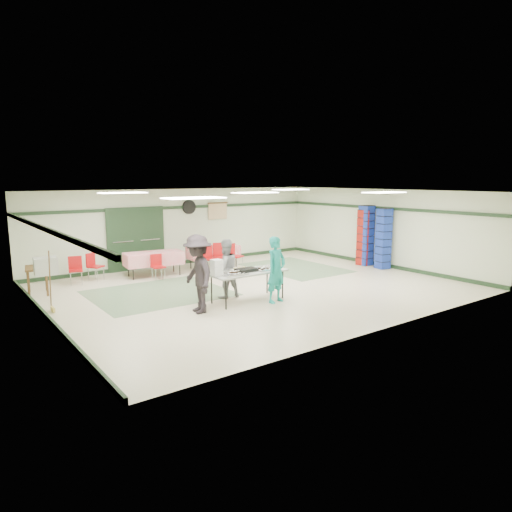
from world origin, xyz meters
TOP-DOWN VIEW (x-y plane):
  - floor at (0.00, 0.00)m, footprint 11.00×11.00m
  - ceiling at (0.00, 0.00)m, footprint 11.00×11.00m
  - wall_back at (0.00, 4.50)m, footprint 11.00×0.00m
  - wall_front at (0.00, -4.50)m, footprint 11.00×0.00m
  - wall_left at (-5.50, 0.00)m, footprint 0.00×9.00m
  - wall_right at (5.50, 0.00)m, footprint 0.00×9.00m
  - trim_back at (0.00, 4.47)m, footprint 11.00×0.06m
  - baseboard_back at (0.00, 4.47)m, footprint 11.00×0.06m
  - trim_left at (-5.47, 0.00)m, footprint 0.06×9.00m
  - baseboard_left at (-5.47, 0.00)m, footprint 0.06×9.00m
  - trim_right at (5.47, 0.00)m, footprint 0.06×9.00m
  - baseboard_right at (5.47, 0.00)m, footprint 0.06×9.00m
  - green_patch_a at (-2.50, 1.00)m, footprint 3.50×3.00m
  - green_patch_b at (2.80, 1.50)m, footprint 2.50×3.50m
  - double_door_left at (-2.20, 4.44)m, footprint 0.90×0.06m
  - double_door_right at (-1.25, 4.44)m, footprint 0.90×0.06m
  - door_frame at (-1.73, 4.42)m, footprint 2.00×0.03m
  - wall_fan at (0.30, 4.44)m, footprint 0.50×0.10m
  - scroll_banner at (1.50, 4.44)m, footprint 0.80×0.02m
  - serving_table at (-0.99, -1.05)m, footprint 2.02×0.83m
  - sheet_tray_right at (-0.46, -1.10)m, footprint 0.62×0.47m
  - sheet_tray_mid at (-1.07, -0.93)m, footprint 0.63×0.48m
  - sheet_tray_left at (-1.51, -1.17)m, footprint 0.62×0.47m
  - baking_pan at (-1.02, -1.03)m, footprint 0.53×0.33m
  - foam_box_stack at (-1.89, -1.01)m, footprint 0.25×0.23m
  - volunteer_teal at (-0.49, -1.56)m, footprint 0.68×0.52m
  - volunteer_grey at (-1.28, -0.44)m, footprint 0.77×0.62m
  - volunteer_dark at (-2.50, -1.19)m, footprint 0.84×1.26m
  - dining_table_a at (0.53, 3.18)m, footprint 1.80×0.89m
  - dining_table_b at (-1.67, 3.18)m, footprint 1.87×1.01m
  - chair_a at (0.45, 2.61)m, footprint 0.55×0.55m
  - chair_b at (0.05, 2.61)m, footprint 0.51×0.51m
  - chair_c at (1.00, 2.60)m, footprint 0.52×0.52m
  - chair_d at (-1.81, 2.60)m, footprint 0.38×0.38m
  - chair_loose_a at (-3.42, 3.64)m, footprint 0.54×0.54m
  - chair_loose_b at (-4.00, 3.45)m, footprint 0.46×0.46m
  - crate_stack_blue_a at (5.15, 0.40)m, footprint 0.42×0.42m
  - crate_stack_red at (5.15, 0.44)m, footprint 0.52×0.52m
  - crate_stack_blue_b at (5.15, -0.37)m, footprint 0.46×0.46m
  - printer_table at (-5.15, 2.83)m, footprint 0.69×0.93m
  - office_printer at (-5.15, 1.65)m, footprint 0.57×0.51m
  - broom at (-5.23, 0.89)m, footprint 0.06×0.23m

SIDE VIEW (x-z plane):
  - floor at x=0.00m, z-range 0.00..0.00m
  - green_patch_a at x=-2.50m, z-range 0.00..0.01m
  - green_patch_b at x=2.80m, z-range 0.00..0.01m
  - baseboard_back at x=0.00m, z-range 0.00..0.12m
  - baseboard_left at x=-5.47m, z-range 0.00..0.12m
  - baseboard_right at x=5.47m, z-range 0.00..0.12m
  - chair_d at x=-1.81m, z-range 0.09..0.87m
  - chair_loose_b at x=-4.00m, z-range 0.09..0.91m
  - chair_loose_a at x=-3.42m, z-range 0.09..0.93m
  - chair_c at x=1.00m, z-range 0.10..0.96m
  - chair_b at x=0.05m, z-range 0.10..0.98m
  - dining_table_a at x=0.53m, z-range 0.19..0.95m
  - dining_table_b at x=-1.67m, z-range 0.19..0.95m
  - chair_a at x=0.45m, z-range 0.11..1.04m
  - printer_table at x=-5.15m, z-range 0.26..1.01m
  - serving_table at x=-0.99m, z-range 0.34..1.10m
  - broom at x=-5.23m, z-range 0.03..1.46m
  - volunteer_grey at x=-1.28m, z-range 0.00..1.53m
  - sheet_tray_right at x=-0.46m, z-range 0.76..0.78m
  - sheet_tray_mid at x=-1.07m, z-range 0.76..0.78m
  - sheet_tray_left at x=-1.51m, z-range 0.76..0.78m
  - baking_pan at x=-1.02m, z-range 0.76..0.84m
  - volunteer_teal at x=-0.49m, z-range 0.00..1.66m
  - volunteer_dark at x=-2.50m, z-range 0.00..1.82m
  - office_printer at x=-5.15m, z-range 0.74..1.16m
  - foam_box_stack at x=-1.89m, z-range 0.76..1.15m
  - crate_stack_red at x=5.15m, z-range 0.00..1.98m
  - crate_stack_blue_b at x=5.15m, z-range 0.00..2.07m
  - double_door_left at x=-2.20m, z-range 0.00..2.10m
  - double_door_right at x=-1.25m, z-range 0.00..2.10m
  - door_frame at x=-1.73m, z-range -0.02..2.12m
  - crate_stack_blue_a at x=5.15m, z-range 0.00..2.13m
  - wall_back at x=0.00m, z-range -4.15..6.85m
  - wall_front at x=0.00m, z-range -4.15..6.85m
  - wall_left at x=-5.50m, z-range -3.15..5.85m
  - wall_right at x=5.50m, z-range -3.15..5.85m
  - scroll_banner at x=1.50m, z-range 1.55..2.15m
  - trim_back at x=0.00m, z-range 2.00..2.10m
  - trim_left at x=-5.47m, z-range 2.00..2.10m
  - trim_right at x=5.47m, z-range 2.00..2.10m
  - wall_fan at x=0.30m, z-range 1.80..2.30m
  - ceiling at x=0.00m, z-range 2.70..2.70m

